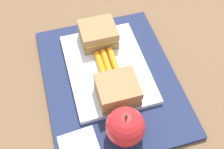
{
  "coord_description": "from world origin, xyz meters",
  "views": [
    {
      "loc": [
        0.33,
        -0.09,
        0.51
      ],
      "look_at": [
        0.01,
        0.0,
        0.04
      ],
      "focal_mm": 44.81,
      "sensor_mm": 36.0,
      "label": 1
    }
  ],
  "objects_px": {
    "food_tray": "(107,68)",
    "sandwich_half_right": "(118,90)",
    "sandwich_half_left": "(98,34)",
    "apple": "(125,127)",
    "carrot_sticks_bundle": "(107,64)",
    "paper_napkin": "(80,148)"
  },
  "relations": [
    {
      "from": "apple",
      "to": "sandwich_half_right",
      "type": "bearing_deg",
      "value": 173.35
    },
    {
      "from": "sandwich_half_right",
      "to": "paper_napkin",
      "type": "height_order",
      "value": "sandwich_half_right"
    },
    {
      "from": "sandwich_half_left",
      "to": "carrot_sticks_bundle",
      "type": "xyz_separation_m",
      "value": [
        0.08,
        0.0,
        -0.01
      ]
    },
    {
      "from": "sandwich_half_right",
      "to": "carrot_sticks_bundle",
      "type": "distance_m",
      "value": 0.08
    },
    {
      "from": "sandwich_half_left",
      "to": "paper_napkin",
      "type": "xyz_separation_m",
      "value": [
        0.24,
        -0.1,
        -0.03
      ]
    },
    {
      "from": "food_tray",
      "to": "carrot_sticks_bundle",
      "type": "xyz_separation_m",
      "value": [
        -0.0,
        0.0,
        0.01
      ]
    },
    {
      "from": "paper_napkin",
      "to": "sandwich_half_right",
      "type": "bearing_deg",
      "value": 130.39
    },
    {
      "from": "sandwich_half_right",
      "to": "apple",
      "type": "bearing_deg",
      "value": -6.65
    },
    {
      "from": "sandwich_half_right",
      "to": "carrot_sticks_bundle",
      "type": "bearing_deg",
      "value": 179.56
    },
    {
      "from": "paper_napkin",
      "to": "apple",
      "type": "bearing_deg",
      "value": 91.88
    },
    {
      "from": "food_tray",
      "to": "apple",
      "type": "xyz_separation_m",
      "value": [
        0.16,
        -0.01,
        0.03
      ]
    },
    {
      "from": "sandwich_half_left",
      "to": "carrot_sticks_bundle",
      "type": "bearing_deg",
      "value": 0.44
    },
    {
      "from": "carrot_sticks_bundle",
      "to": "food_tray",
      "type": "bearing_deg",
      "value": -63.6
    },
    {
      "from": "food_tray",
      "to": "sandwich_half_left",
      "type": "height_order",
      "value": "sandwich_half_left"
    },
    {
      "from": "apple",
      "to": "paper_napkin",
      "type": "distance_m",
      "value": 0.09
    },
    {
      "from": "sandwich_half_left",
      "to": "apple",
      "type": "distance_m",
      "value": 0.24
    },
    {
      "from": "food_tray",
      "to": "paper_napkin",
      "type": "bearing_deg",
      "value": -31.06
    },
    {
      "from": "sandwich_half_right",
      "to": "carrot_sticks_bundle",
      "type": "height_order",
      "value": "sandwich_half_right"
    },
    {
      "from": "food_tray",
      "to": "sandwich_half_right",
      "type": "height_order",
      "value": "sandwich_half_right"
    },
    {
      "from": "sandwich_half_left",
      "to": "sandwich_half_right",
      "type": "bearing_deg",
      "value": 0.0
    },
    {
      "from": "sandwich_half_right",
      "to": "paper_napkin",
      "type": "xyz_separation_m",
      "value": [
        0.08,
        -0.1,
        -0.03
      ]
    },
    {
      "from": "sandwich_half_left",
      "to": "paper_napkin",
      "type": "height_order",
      "value": "sandwich_half_left"
    }
  ]
}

